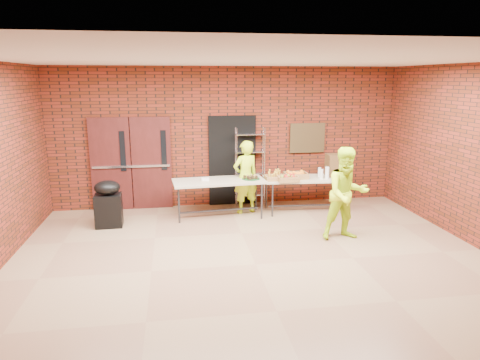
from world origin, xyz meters
name	(u,v)px	position (x,y,z in m)	size (l,w,h in m)	color
room	(256,167)	(0.00, 0.00, 1.60)	(8.08, 7.08, 3.28)	#876349
double_doors	(132,164)	(-2.20, 3.44, 1.05)	(1.78, 0.12, 2.10)	#461514
dark_doorway	(232,161)	(0.10, 3.46, 1.05)	(1.10, 0.06, 2.10)	black
bronze_plaque	(307,138)	(1.90, 3.45, 1.55)	(0.85, 0.04, 0.70)	#3D2F18
wire_rack	(250,167)	(0.50, 3.32, 0.92)	(0.67, 0.22, 1.83)	silver
table_left	(219,183)	(-0.31, 2.58, 0.74)	(2.01, 0.96, 0.80)	tan
table_right	(306,181)	(1.65, 2.67, 0.70)	(1.91, 0.90, 0.76)	tan
basket_bananas	(274,177)	(0.91, 2.58, 0.82)	(0.41, 0.32, 0.13)	#A67843
basket_oranges	(296,175)	(1.42, 2.68, 0.83)	(0.50, 0.39, 0.15)	#A67843
basket_apples	(288,178)	(1.17, 2.46, 0.83)	(0.45, 0.35, 0.14)	#A67843
muffin_tray	(251,177)	(0.38, 2.58, 0.85)	(0.39, 0.39, 0.10)	#12451D
napkin_box	(205,179)	(-0.60, 2.61, 0.83)	(0.16, 0.11, 0.05)	white
coffee_dispenser	(335,165)	(2.36, 2.77, 1.01)	(0.38, 0.34, 0.49)	#4F371B
cup_stack_front	(321,174)	(1.95, 2.52, 0.87)	(0.07, 0.07, 0.22)	white
cup_stack_mid	(327,173)	(2.08, 2.52, 0.90)	(0.09, 0.09, 0.26)	white
cup_stack_back	(320,172)	(1.98, 2.72, 0.87)	(0.07, 0.07, 0.21)	white
covered_grill	(108,204)	(-2.59, 2.28, 0.47)	(0.53, 0.45, 0.95)	black
volunteer_woman	(246,177)	(0.30, 2.76, 0.81)	(0.59, 0.39, 1.62)	#CBF61B
volunteer_man	(347,194)	(1.86, 0.89, 0.86)	(0.84, 0.65, 1.73)	#CBF61B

